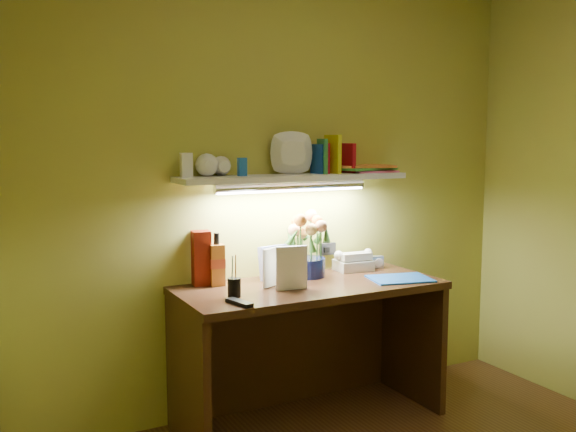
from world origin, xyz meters
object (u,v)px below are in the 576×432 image
object	(u,v)px
desk	(310,353)
flower_bouquet	(307,244)
whisky_bottle	(217,259)
telephone	(353,260)
desk_clock	(377,262)

from	to	relation	value
desk	flower_bouquet	bearing A→B (deg)	66.60
desk	whisky_bottle	bearing A→B (deg)	155.18
desk	telephone	bearing A→B (deg)	25.65
desk_clock	telephone	bearing A→B (deg)	-166.37
desk_clock	whisky_bottle	xyz separation A→B (m)	(-1.00, 0.02, 0.10)
desk_clock	desk	bearing A→B (deg)	-145.99
flower_bouquet	desk	bearing A→B (deg)	-113.40
telephone	whisky_bottle	xyz separation A→B (m)	(-0.84, 0.01, 0.08)
flower_bouquet	desk_clock	bearing A→B (deg)	0.79
flower_bouquet	telephone	xyz separation A→B (m)	(0.32, 0.01, -0.12)
telephone	whisky_bottle	size ratio (longest dim) A/B	0.74
whisky_bottle	desk_clock	bearing A→B (deg)	-1.20
flower_bouquet	telephone	distance (m)	0.34
desk	whisky_bottle	distance (m)	0.71
flower_bouquet	whisky_bottle	bearing A→B (deg)	176.96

